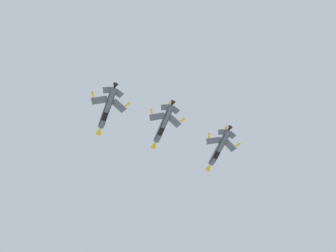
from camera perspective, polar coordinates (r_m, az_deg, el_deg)
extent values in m
cylinder|color=#4C5666|center=(103.34, -9.01, 2.61)|extent=(9.09, 10.22, 1.70)
cube|color=#232833|center=(102.93, -9.02, 2.49)|extent=(7.68, 8.62, 0.54)
cone|color=yellow|center=(106.78, -10.12, -0.63)|extent=(2.75, 2.84, 1.56)
cone|color=black|center=(100.46, -7.89, 5.85)|extent=(2.07, 2.10, 1.36)
ellipsoid|color=#192333|center=(105.13, -9.41, 1.55)|extent=(3.00, 3.21, 1.20)
cube|color=black|center=(103.63, -9.37, 1.39)|extent=(2.33, 2.44, 0.95)
cube|color=#4C5666|center=(102.27, -10.13, 3.80)|extent=(4.51, 2.77, 0.62)
cube|color=yellow|center=(101.65, -11.09, 4.66)|extent=(0.91, 1.68, 0.30)
cube|color=#4C5666|center=(102.79, -7.34, 2.99)|extent=(3.30, 4.60, 0.62)
cube|color=yellow|center=(102.59, -6.03, 3.19)|extent=(1.70, 1.12, 0.30)
cube|color=#4C5666|center=(100.99, -9.00, 5.28)|extent=(2.63, 2.31, 0.38)
cube|color=#4C5666|center=(101.30, -7.34, 4.80)|extent=(2.52, 2.74, 0.38)
cube|color=yellow|center=(102.89, -8.19, 5.33)|extent=(2.04, 2.27, 2.61)
cylinder|color=#4C5666|center=(108.47, -0.67, 0.31)|extent=(9.09, 10.22, 1.70)
cube|color=#232833|center=(108.07, -0.64, 0.19)|extent=(7.68, 8.62, 0.60)
cone|color=yellow|center=(111.80, -1.98, -2.71)|extent=(2.75, 2.84, 1.56)
cone|color=black|center=(105.67, 0.64, 3.33)|extent=(2.07, 2.10, 1.36)
ellipsoid|color=#192333|center=(110.20, -1.20, -0.65)|extent=(3.02, 3.24, 1.24)
cube|color=black|center=(108.76, -1.02, -0.84)|extent=(2.35, 2.46, 0.98)
cube|color=#4C5666|center=(106.95, -1.63, 1.40)|extent=(4.50, 2.76, 0.78)
cube|color=yellow|center=(105.94, -2.47, 2.20)|extent=(0.92, 1.69, 0.32)
cube|color=#4C5666|center=(108.42, 0.94, 0.69)|extent=(3.30, 4.59, 0.78)
cube|color=yellow|center=(108.61, 2.18, 0.89)|extent=(1.70, 1.13, 0.32)
cube|color=#4C5666|center=(105.90, -0.44, 2.79)|extent=(2.63, 2.31, 0.46)
cube|color=#4C5666|center=(106.77, 1.07, 2.36)|extent=(2.52, 2.74, 0.46)
cube|color=yellow|center=(108.02, 0.13, 2.90)|extent=(2.11, 2.34, 2.60)
cylinder|color=#4C5666|center=(112.92, 7.62, -3.22)|extent=(9.09, 10.22, 1.70)
cube|color=#232833|center=(112.53, 7.66, -3.35)|extent=(7.67, 8.61, 0.49)
cone|color=yellow|center=(116.20, 6.14, -6.04)|extent=(2.75, 2.84, 1.56)
cone|color=black|center=(110.16, 9.09, -0.42)|extent=(2.07, 2.10, 1.36)
ellipsoid|color=#192333|center=(114.61, 7.01, -4.10)|extent=(2.97, 3.19, 1.16)
cube|color=black|center=(113.21, 7.23, -4.31)|extent=(2.30, 2.42, 0.91)
cube|color=#4C5666|center=(111.19, 6.80, -2.18)|extent=(4.52, 2.77, 0.46)
cube|color=yellow|center=(110.01, 6.05, -1.40)|extent=(0.91, 1.68, 0.27)
cube|color=#4C5666|center=(113.09, 9.17, -2.91)|extent=(3.31, 4.61, 0.46)
cube|color=yellow|center=(113.46, 10.35, -2.74)|extent=(1.70, 1.12, 0.27)
cube|color=#4C5666|center=(110.25, 8.02, -0.89)|extent=(2.63, 2.31, 0.29)
cube|color=#4C5666|center=(111.37, 9.42, -1.34)|extent=(2.53, 2.74, 0.29)
cube|color=yellow|center=(112.44, 8.48, -0.77)|extent=(1.96, 2.21, 2.61)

